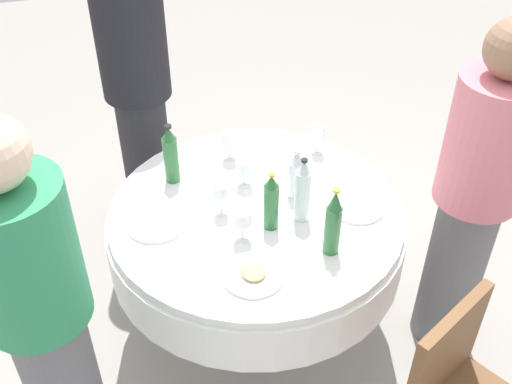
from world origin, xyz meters
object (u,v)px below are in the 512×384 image
wine_glass_south (318,135)px  person_near (42,317)px  bottle_green_north (271,202)px  wine_glass_north (242,219)px  person_far (138,95)px  bottle_green_outer (171,155)px  bottle_green_near (333,223)px  wine_glass_mid (221,193)px  wine_glass_outer (245,168)px  plate_front (357,206)px  bottle_clear_far (303,191)px  person_rear (474,196)px  plate_right (157,223)px  dining_table (256,234)px  plate_south (253,274)px  bottle_clear_rear (296,175)px  wine_glass_left (229,141)px

wine_glass_south → person_near: person_near is taller
bottle_green_north → wine_glass_north: bottle_green_north is taller
person_far → bottle_green_outer: bearing=-106.5°
bottle_green_near → person_near: bearing=95.4°
bottle_green_north → wine_glass_mid: 0.22m
wine_glass_outer → plate_front: wine_glass_outer is taller
bottle_clear_far → person_far: 1.11m
person_far → person_rear: person_far is taller
bottle_green_near → plate_front: bearing=-45.1°
plate_right → person_rear: person_rear is taller
wine_glass_south → plate_right: bearing=109.5°
plate_front → wine_glass_south: bearing=0.6°
wine_glass_mid → wine_glass_south: (0.30, -0.56, -0.01)m
plate_right → person_rear: bearing=-104.6°
person_far → dining_table: bearing=-90.0°
bottle_green_near → plate_south: size_ratio=1.31×
bottle_green_near → wine_glass_south: 0.69m
wine_glass_north → bottle_green_outer: bearing=21.6°
wine_glass_north → person_far: (1.04, 0.24, 0.04)m
bottle_clear_rear → bottle_green_north: (-0.17, 0.17, 0.02)m
bottle_clear_rear → plate_right: 0.62m
bottle_green_outer → person_rear: person_rear is taller
bottle_green_near → wine_glass_outer: bottle_green_near is taller
bottle_green_north → person_near: size_ratio=0.17×
wine_glass_north → plate_south: bearing=174.6°
bottle_green_north → plate_right: (0.15, 0.45, -0.12)m
bottle_green_near → wine_glass_mid: bearing=44.9°
person_far → bottle_clear_rear: bearing=-78.9°
plate_front → bottle_clear_rear: bearing=53.4°
bottle_green_near → bottle_clear_far: bearing=9.8°
wine_glass_mid → plate_south: wine_glass_mid is taller
plate_front → bottle_green_north: bearing=90.5°
wine_glass_outer → wine_glass_south: 0.43m
bottle_green_outer → plate_front: size_ratio=1.24×
plate_right → bottle_clear_far: bearing=-103.3°
bottle_clear_far → person_near: 1.08m
wine_glass_outer → wine_glass_south: (0.14, -0.40, 0.01)m
wine_glass_north → person_near: (-0.27, 0.76, -0.01)m
bottle_clear_far → bottle_clear_rear: 0.16m
wine_glass_left → person_near: (-0.83, 0.86, -0.00)m
bottle_green_outer → plate_front: 0.84m
bottle_green_outer → plate_front: (-0.43, -0.71, -0.13)m
bottle_green_north → person_near: person_near is taller
bottle_clear_rear → plate_south: bearing=142.4°
dining_table → plate_right: (0.02, 0.42, 0.16)m
bottle_clear_far → person_far: size_ratio=0.18×
dining_table → person_near: (-0.44, 0.87, 0.25)m
bottle_clear_rear → wine_glass_north: bearing=124.4°
plate_south → person_rear: size_ratio=0.15×
bottle_green_north → person_near: bearing=109.0°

